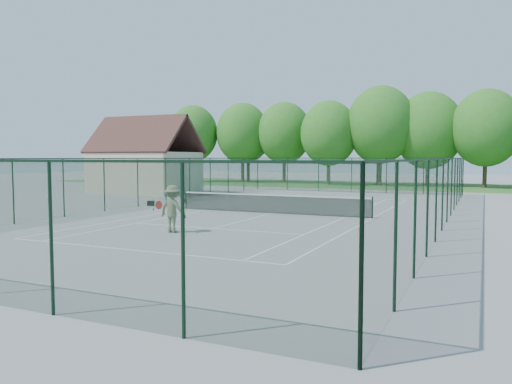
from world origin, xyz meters
TOP-DOWN VIEW (x-y plane):
  - ground at (0.00, 0.00)m, footprint 140.00×140.00m
  - grass_far at (0.00, 30.00)m, footprint 80.00×16.00m
  - court_lines at (0.00, 0.00)m, footprint 11.05×23.85m
  - tennis_net at (0.00, 0.00)m, footprint 11.08×0.08m
  - fence_enclosure at (0.00, 0.00)m, footprint 18.05×36.05m
  - utility_building at (-16.00, 10.00)m, footprint 8.60×6.27m
  - tree_line_far at (0.00, 30.00)m, footprint 39.40×6.40m
  - sports_bag_a at (-8.60, 0.75)m, footprint 0.41×0.25m
  - sports_bag_b at (-7.85, 3.42)m, footprint 0.40×0.31m
  - tennis_player at (-0.94, -8.06)m, footprint 1.94×0.94m

SIDE VIEW (x-z plane):
  - ground at x=0.00m, z-range 0.00..0.00m
  - court_lines at x=0.00m, z-range 0.00..0.01m
  - grass_far at x=0.00m, z-range 0.00..0.01m
  - sports_bag_b at x=-7.85m, z-range 0.00..0.27m
  - sports_bag_a at x=-8.60m, z-range 0.00..0.32m
  - tennis_net at x=0.00m, z-range 0.03..1.13m
  - tennis_player at x=-0.94m, z-range 0.00..1.94m
  - fence_enclosure at x=0.00m, z-range 0.05..3.07m
  - utility_building at x=-16.00m, z-range -0.20..6.44m
  - tree_line_far at x=0.00m, z-range 1.14..10.84m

